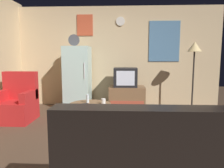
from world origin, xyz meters
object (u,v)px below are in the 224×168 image
at_px(crt_tv, 125,77).
at_px(mug_ceramic_white, 103,101).
at_px(remote_control, 83,104).
at_px(book_stack, 156,109).
at_px(coffee_table, 90,116).
at_px(armchair, 17,104).
at_px(fridge, 78,78).
at_px(tv_stand, 127,98).
at_px(wine_glass, 88,98).
at_px(standing_lamp, 194,52).

distance_m(crt_tv, mug_ceramic_white, 1.49).
height_order(crt_tv, remote_control, crt_tv).
relative_size(crt_tv, book_stack, 2.48).
distance_m(coffee_table, armchair, 1.60).
relative_size(fridge, tv_stand, 2.11).
relative_size(crt_tv, mug_ceramic_white, 6.00).
height_order(wine_glass, mug_ceramic_white, wine_glass).
bearing_deg(fridge, armchair, -134.57).
bearing_deg(standing_lamp, mug_ceramic_white, -146.24).
bearing_deg(wine_glass, mug_ceramic_white, -14.66).
relative_size(crt_tv, standing_lamp, 0.34).
relative_size(tv_stand, wine_glass, 5.60).
bearing_deg(book_stack, mug_ceramic_white, -131.10).
bearing_deg(coffee_table, wine_glass, 124.23).
bearing_deg(crt_tv, armchair, -155.73).
bearing_deg(tv_stand, book_stack, -12.19).
distance_m(tv_stand, crt_tv, 0.50).
bearing_deg(tv_stand, fridge, 177.58).
bearing_deg(armchair, mug_ceramic_white, -14.01).
bearing_deg(coffee_table, mug_ceramic_white, 1.28).
bearing_deg(coffee_table, fridge, 109.57).
relative_size(fridge, book_stack, 8.11).
bearing_deg(remote_control, wine_glass, 48.95).
distance_m(coffee_table, remote_control, 0.27).
distance_m(coffee_table, mug_ceramic_white, 0.36).
xyz_separation_m(wine_glass, mug_ceramic_white, (0.29, -0.07, -0.03)).
bearing_deg(remote_control, coffee_table, 15.92).
bearing_deg(armchair, coffee_table, -16.20).
bearing_deg(book_stack, coffee_table, -136.42).
height_order(tv_stand, armchair, armchair).
bearing_deg(tv_stand, standing_lamp, -4.75).
bearing_deg(standing_lamp, fridge, 176.28).
distance_m(crt_tv, standing_lamp, 1.64).
relative_size(coffee_table, mug_ceramic_white, 8.00).
xyz_separation_m(fridge, standing_lamp, (2.68, -0.17, 0.60)).
xyz_separation_m(crt_tv, book_stack, (0.71, -0.14, -0.72)).
xyz_separation_m(crt_tv, wine_glass, (-0.68, -1.34, -0.25)).
height_order(tv_stand, crt_tv, crt_tv).
xyz_separation_m(tv_stand, standing_lamp, (1.49, -0.12, 1.08)).
relative_size(fridge, armchair, 1.84).
bearing_deg(mug_ceramic_white, wine_glass, 165.34).
relative_size(wine_glass, armchair, 0.16).
relative_size(tv_stand, standing_lamp, 0.53).
bearing_deg(wine_glass, fridge, 108.61).
bearing_deg(book_stack, tv_stand, 167.81).
bearing_deg(wine_glass, remote_control, -104.13).
xyz_separation_m(crt_tv, coffee_table, (-0.63, -1.42, -0.55)).
height_order(tv_stand, remote_control, tv_stand).
distance_m(fridge, mug_ceramic_white, 1.66).
bearing_deg(mug_ceramic_white, armchair, 165.99).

